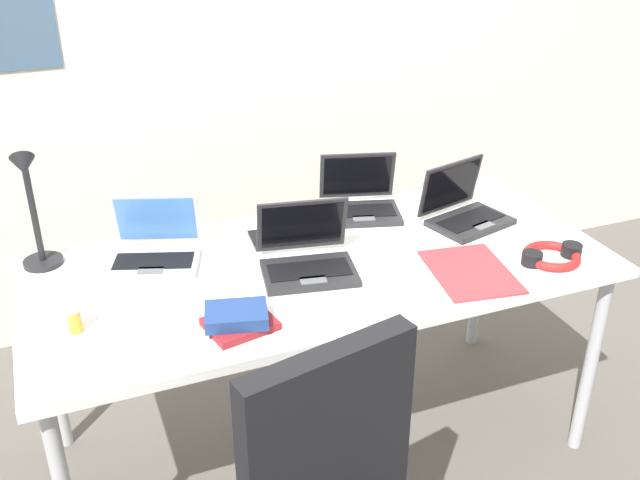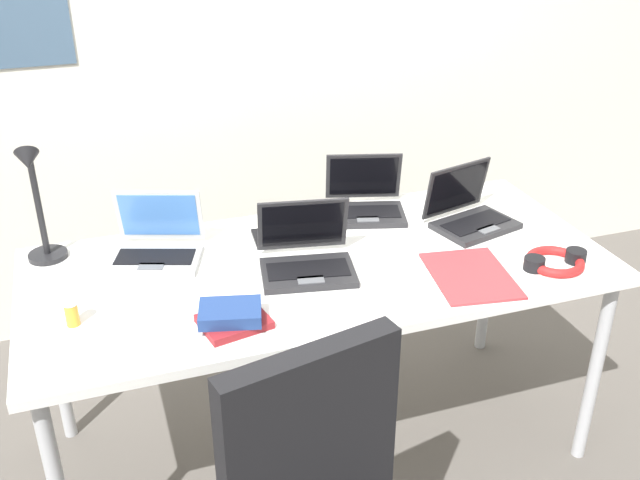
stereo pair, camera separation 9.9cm
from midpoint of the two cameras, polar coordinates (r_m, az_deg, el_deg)
The scene contains 14 objects.
ground_plane at distance 2.72m, azimuth 1.08°, elevation -15.51°, with size 12.00×12.00×0.00m, color #56514C.
wall_back at distance 3.10m, azimuth -5.95°, elevation 16.98°, with size 6.00×0.13×2.60m.
desk at distance 2.31m, azimuth 1.23°, elevation -3.02°, with size 1.80×0.80×0.74m.
desk_lamp at distance 2.34m, azimuth -19.95°, elevation 2.58°, with size 0.12×0.18×0.40m.
laptop_back_right at distance 2.23m, azimuth 0.21°, elevation -1.37°, with size 0.32×0.30×0.21m.
laptop_back_left at distance 2.57m, azimuth 12.61°, elevation 2.00°, with size 0.31×0.28×0.20m.
laptop_mid_desk at distance 2.34m, azimuth -11.38°, elevation -0.44°, with size 0.33×0.31×0.20m.
laptop_center at distance 2.60m, azimuth 4.61°, elevation 2.91°, with size 0.32×0.30×0.20m.
computer_mouse at distance 2.76m, azimuth 11.38°, elevation 3.39°, with size 0.06×0.10×0.03m, color black.
cell_phone at distance 2.42m, azimuth -3.25°, elevation 0.12°, with size 0.06×0.14×0.01m, color black.
headphones at distance 2.39m, azimuth 18.90°, elevation -1.57°, with size 0.21×0.18×0.04m.
pill_bottle at distance 2.06m, azimuth -17.42°, elevation -5.35°, with size 0.04×0.04×0.08m.
book_stack at distance 1.98m, azimuth -5.43°, elevation -5.96°, with size 0.20×0.17×0.06m.
paper_folder_back_right at distance 2.26m, azimuth 12.84°, elevation -2.71°, with size 0.23×0.31×0.01m, color red.
Camera 2 is at (-0.64, -1.89, 1.85)m, focal length 41.25 mm.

